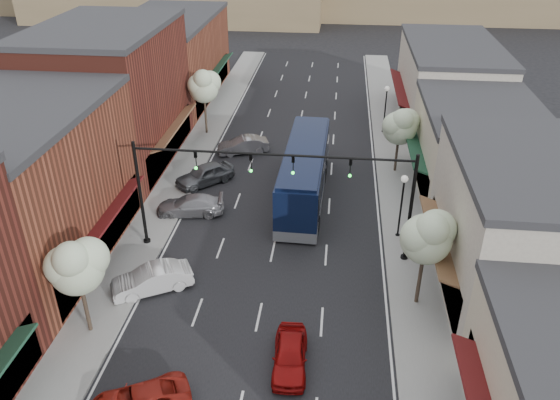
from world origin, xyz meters
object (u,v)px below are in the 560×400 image
(parked_car_b, at_px, (152,279))
(parked_car_e, at_px, (243,145))
(signal_mast_right, at_px, (370,191))
(tree_left_near, at_px, (76,265))
(tree_right_far, at_px, (401,125))
(tree_left_far, at_px, (204,85))
(parked_car_c, at_px, (190,205))
(tree_right_near, at_px, (428,235))
(red_hatchback, at_px, (290,355))
(lamp_post_near, at_px, (402,196))
(signal_mast_left, at_px, (177,181))
(coach_bus, at_px, (305,172))
(lamp_post_far, at_px, (386,102))
(parked_car_d, at_px, (205,174))

(parked_car_b, relative_size, parked_car_e, 1.04)
(signal_mast_right, distance_m, tree_left_near, 16.05)
(tree_right_far, relative_size, tree_left_far, 0.89)
(parked_car_b, bearing_deg, tree_left_near, -58.67)
(tree_left_near, distance_m, tree_left_far, 26.00)
(parked_car_c, bearing_deg, parked_car_b, -8.33)
(signal_mast_right, distance_m, tree_right_far, 12.27)
(parked_car_b, bearing_deg, tree_right_far, 109.28)
(tree_right_near, relative_size, parked_car_b, 1.34)
(tree_right_far, xyz_separation_m, red_hatchback, (-6.41, -21.10, -3.32))
(tree_left_far, relative_size, parked_car_e, 1.44)
(signal_mast_right, relative_size, parked_car_e, 1.93)
(tree_left_near, distance_m, lamp_post_near, 19.25)
(parked_car_e, bearing_deg, parked_car_b, -25.54)
(parked_car_b, bearing_deg, red_hatchback, 30.77)
(lamp_post_near, bearing_deg, parked_car_e, 135.75)
(tree_left_far, bearing_deg, signal_mast_left, -81.65)
(tree_left_near, xyz_separation_m, lamp_post_near, (16.05, 10.56, -1.22))
(signal_mast_right, bearing_deg, signal_mast_left, 180.00)
(tree_left_near, bearing_deg, lamp_post_near, 33.33)
(tree_right_far, height_order, parked_car_b, tree_right_far)
(signal_mast_left, distance_m, coach_bus, 10.36)
(signal_mast_left, distance_m, lamp_post_near, 13.75)
(parked_car_c, bearing_deg, red_hatchback, 23.59)
(lamp_post_far, distance_m, parked_car_e, 13.56)
(lamp_post_far, xyz_separation_m, parked_car_c, (-14.00, -16.10, -2.34))
(tree_left_near, bearing_deg, tree_left_far, 90.00)
(tree_right_near, height_order, red_hatchback, tree_right_near)
(signal_mast_right, distance_m, parked_car_d, 15.00)
(signal_mast_left, relative_size, tree_left_far, 1.34)
(tree_right_far, distance_m, lamp_post_near, 9.51)
(parked_car_b, xyz_separation_m, parked_car_e, (1.94, 18.69, -0.03))
(coach_bus, bearing_deg, signal_mast_left, -133.36)
(signal_mast_left, bearing_deg, parked_car_c, 98.44)
(tree_left_far, distance_m, lamp_post_far, 16.26)
(lamp_post_near, distance_m, red_hatchback, 13.26)
(tree_left_near, relative_size, parked_car_d, 1.24)
(tree_right_far, relative_size, lamp_post_near, 1.22)
(tree_right_far, height_order, lamp_post_near, tree_right_far)
(signal_mast_right, height_order, tree_right_far, signal_mast_right)
(tree_right_far, distance_m, parked_car_d, 15.31)
(red_hatchback, distance_m, parked_car_b, 9.40)
(red_hatchback, distance_m, parked_car_c, 15.38)
(tree_left_near, bearing_deg, signal_mast_right, 30.14)
(coach_bus, relative_size, red_hatchback, 3.25)
(tree_right_far, height_order, coach_bus, tree_right_far)
(parked_car_c, bearing_deg, signal_mast_left, 0.11)
(signal_mast_right, relative_size, parked_car_b, 1.85)
(parked_car_c, bearing_deg, parked_car_e, 161.05)
(coach_bus, height_order, parked_car_b, coach_bus)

